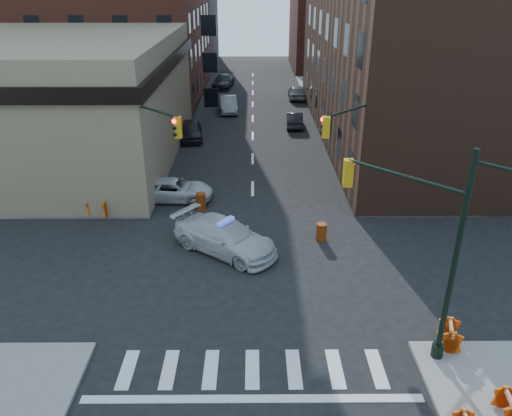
{
  "coord_description": "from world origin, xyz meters",
  "views": [
    {
      "loc": [
        0.05,
        -20.62,
        12.88
      ],
      "look_at": [
        0.18,
        2.24,
        2.2
      ],
      "focal_mm": 35.0,
      "sensor_mm": 36.0,
      "label": 1
    }
  ],
  "objects_px": {
    "police_car": "(225,237)",
    "parked_car_wfar": "(229,104)",
    "parked_car_wnear": "(191,130)",
    "parked_car_enear": "(294,119)",
    "pedestrian_b": "(52,183)",
    "barrel_road": "(321,232)",
    "barrel_bank": "(201,201)",
    "pedestrian_a": "(85,182)",
    "pickup": "(174,190)",
    "barricade_nw_a": "(99,207)",
    "barricade_se_a": "(450,335)"
  },
  "relations": [
    {
      "from": "pedestrian_b",
      "to": "parked_car_wnear",
      "type": "bearing_deg",
      "value": 46.43
    },
    {
      "from": "barrel_road",
      "to": "barrel_bank",
      "type": "height_order",
      "value": "barrel_bank"
    },
    {
      "from": "pickup",
      "to": "pedestrian_b",
      "type": "xyz_separation_m",
      "value": [
        -7.7,
        0.16,
        0.42
      ]
    },
    {
      "from": "barricade_nw_a",
      "to": "barrel_road",
      "type": "bearing_deg",
      "value": -1.07
    },
    {
      "from": "pedestrian_a",
      "to": "barricade_se_a",
      "type": "bearing_deg",
      "value": -4.05
    },
    {
      "from": "barrel_road",
      "to": "barricade_nw_a",
      "type": "relative_size",
      "value": 0.71
    },
    {
      "from": "parked_car_enear",
      "to": "barricade_nw_a",
      "type": "height_order",
      "value": "parked_car_enear"
    },
    {
      "from": "barrel_road",
      "to": "barrel_bank",
      "type": "distance_m",
      "value": 7.86
    },
    {
      "from": "pedestrian_a",
      "to": "barrel_road",
      "type": "height_order",
      "value": "pedestrian_a"
    },
    {
      "from": "pickup",
      "to": "pedestrian_a",
      "type": "xyz_separation_m",
      "value": [
        -5.58,
        0.19,
        0.48
      ]
    },
    {
      "from": "parked_car_enear",
      "to": "pedestrian_b",
      "type": "height_order",
      "value": "pedestrian_b"
    },
    {
      "from": "pedestrian_b",
      "to": "barricade_nw_a",
      "type": "bearing_deg",
      "value": -50.5
    },
    {
      "from": "police_car",
      "to": "pedestrian_a",
      "type": "relative_size",
      "value": 2.9
    },
    {
      "from": "pickup",
      "to": "barrel_bank",
      "type": "height_order",
      "value": "pickup"
    },
    {
      "from": "parked_car_enear",
      "to": "pedestrian_a",
      "type": "bearing_deg",
      "value": 51.48
    },
    {
      "from": "pedestrian_a",
      "to": "barrel_bank",
      "type": "distance_m",
      "value": 7.58
    },
    {
      "from": "parked_car_wnear",
      "to": "parked_car_enear",
      "type": "relative_size",
      "value": 1.13
    },
    {
      "from": "police_car",
      "to": "pedestrian_b",
      "type": "height_order",
      "value": "pedestrian_b"
    },
    {
      "from": "pickup",
      "to": "parked_car_enear",
      "type": "distance_m",
      "value": 18.96
    },
    {
      "from": "police_car",
      "to": "barricade_se_a",
      "type": "distance_m",
      "value": 11.56
    },
    {
      "from": "pedestrian_b",
      "to": "barrel_bank",
      "type": "distance_m",
      "value": 9.65
    },
    {
      "from": "police_car",
      "to": "parked_car_wnear",
      "type": "xyz_separation_m",
      "value": [
        -3.92,
        19.4,
        -0.04
      ]
    },
    {
      "from": "pedestrian_a",
      "to": "parked_car_enear",
      "type": "bearing_deg",
      "value": 83.28
    },
    {
      "from": "barrel_road",
      "to": "barrel_bank",
      "type": "xyz_separation_m",
      "value": [
        -6.79,
        3.96,
        0.03
      ]
    },
    {
      "from": "barrel_bank",
      "to": "parked_car_wnear",
      "type": "bearing_deg",
      "value": 98.81
    },
    {
      "from": "barricade_se_a",
      "to": "barricade_nw_a",
      "type": "xyz_separation_m",
      "value": [
        -16.4,
        11.4,
        0.06
      ]
    },
    {
      "from": "pedestrian_a",
      "to": "parked_car_wnear",
      "type": "bearing_deg",
      "value": 102.09
    },
    {
      "from": "pickup",
      "to": "pedestrian_b",
      "type": "bearing_deg",
      "value": 91.59
    },
    {
      "from": "pickup",
      "to": "barricade_nw_a",
      "type": "xyz_separation_m",
      "value": [
        -4.05,
        -2.56,
        -0.01
      ]
    },
    {
      "from": "police_car",
      "to": "parked_car_enear",
      "type": "relative_size",
      "value": 1.38
    },
    {
      "from": "police_car",
      "to": "parked_car_wfar",
      "type": "bearing_deg",
      "value": 38.79
    },
    {
      "from": "parked_car_wnear",
      "to": "barrel_road",
      "type": "height_order",
      "value": "parked_car_wnear"
    },
    {
      "from": "parked_car_wnear",
      "to": "barrel_bank",
      "type": "relative_size",
      "value": 4.56
    },
    {
      "from": "parked_car_wfar",
      "to": "pedestrian_a",
      "type": "xyz_separation_m",
      "value": [
        -7.99,
        -22.22,
        0.36
      ]
    },
    {
      "from": "barricade_se_a",
      "to": "barrel_road",
      "type": "bearing_deg",
      "value": 37.33
    },
    {
      "from": "barricade_nw_a",
      "to": "parked_car_enear",
      "type": "bearing_deg",
      "value": 67.93
    },
    {
      "from": "pickup",
      "to": "parked_car_enear",
      "type": "height_order",
      "value": "parked_car_enear"
    },
    {
      "from": "parked_car_enear",
      "to": "barricade_nw_a",
      "type": "bearing_deg",
      "value": 58.8
    },
    {
      "from": "barrel_road",
      "to": "parked_car_wfar",
      "type": "bearing_deg",
      "value": 102.53
    },
    {
      "from": "parked_car_wfar",
      "to": "pedestrian_a",
      "type": "relative_size",
      "value": 2.4
    },
    {
      "from": "pickup",
      "to": "pedestrian_a",
      "type": "bearing_deg",
      "value": 90.84
    },
    {
      "from": "parked_car_wfar",
      "to": "parked_car_enear",
      "type": "relative_size",
      "value": 1.15
    },
    {
      "from": "pedestrian_b",
      "to": "police_car",
      "type": "bearing_deg",
      "value": -44.62
    },
    {
      "from": "barrel_bank",
      "to": "barrel_road",
      "type": "bearing_deg",
      "value": -30.23
    },
    {
      "from": "parked_car_wfar",
      "to": "barrel_bank",
      "type": "relative_size",
      "value": 4.65
    },
    {
      "from": "pickup",
      "to": "pedestrian_b",
      "type": "height_order",
      "value": "pedestrian_b"
    },
    {
      "from": "parked_car_enear",
      "to": "police_car",
      "type": "bearing_deg",
      "value": 79.59
    },
    {
      "from": "parked_car_wfar",
      "to": "police_car",
      "type": "bearing_deg",
      "value": -93.7
    },
    {
      "from": "pedestrian_b",
      "to": "parked_car_enear",
      "type": "bearing_deg",
      "value": 31.4
    },
    {
      "from": "pickup",
      "to": "pedestrian_a",
      "type": "distance_m",
      "value": 5.6
    }
  ]
}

